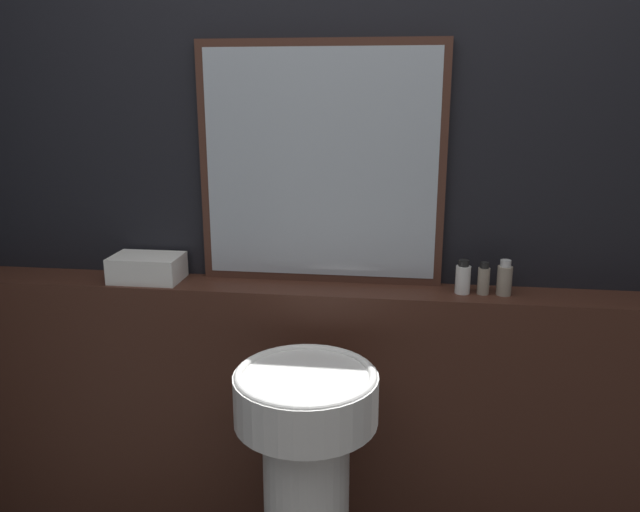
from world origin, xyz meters
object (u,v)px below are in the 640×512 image
object	(u,v)px
pedestal_sink	(306,483)
lotion_bottle	(504,279)
mirror	(321,165)
conditioner_bottle	(484,279)
shampoo_bottle	(463,278)
towel_stack	(147,268)

from	to	relation	value
pedestal_sink	lotion_bottle	size ratio (longest dim) A/B	7.76
pedestal_sink	lotion_bottle	xyz separation A→B (m)	(0.57, 0.38, 0.51)
mirror	conditioner_bottle	bearing A→B (deg)	-7.91
conditioner_bottle	shampoo_bottle	bearing A→B (deg)	180.00
pedestal_sink	shampoo_bottle	xyz separation A→B (m)	(0.44, 0.38, 0.51)
mirror	shampoo_bottle	distance (m)	0.57
mirror	shampoo_bottle	size ratio (longest dim) A/B	7.35
conditioner_bottle	mirror	bearing A→B (deg)	172.09
shampoo_bottle	conditioner_bottle	distance (m)	0.06
shampoo_bottle	lotion_bottle	world-z (taller)	lotion_bottle
pedestal_sink	conditioner_bottle	world-z (taller)	conditioner_bottle
mirror	conditioner_bottle	world-z (taller)	mirror
pedestal_sink	shampoo_bottle	size ratio (longest dim) A/B	8.07
conditioner_bottle	lotion_bottle	size ratio (longest dim) A/B	0.92
shampoo_bottle	towel_stack	bearing A→B (deg)	180.00
pedestal_sink	shampoo_bottle	distance (m)	0.77
mirror	pedestal_sink	bearing A→B (deg)	-87.51
towel_stack	shampoo_bottle	xyz separation A→B (m)	(1.03, 0.00, 0.01)
pedestal_sink	towel_stack	xyz separation A→B (m)	(-0.60, 0.38, 0.50)
lotion_bottle	mirror	bearing A→B (deg)	172.94
towel_stack	shampoo_bottle	world-z (taller)	shampoo_bottle
mirror	lotion_bottle	xyz separation A→B (m)	(0.59, -0.07, -0.33)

